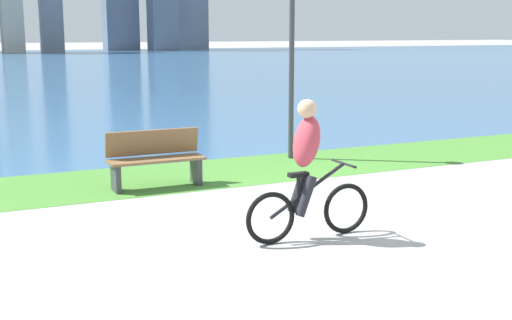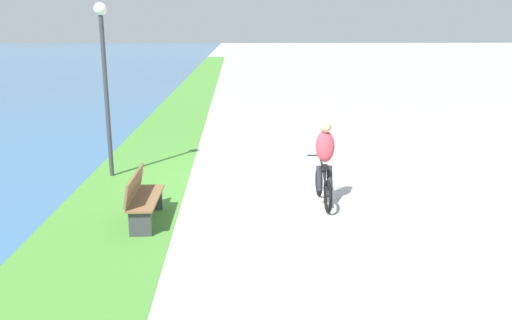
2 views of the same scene
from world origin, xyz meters
name	(u,v)px [view 1 (image 1 of 2)]	position (x,y,z in m)	size (l,w,h in m)	color
ground_plane	(366,208)	(0.00, 0.00, 0.00)	(300.00, 300.00, 0.00)	#9E9E99
grass_strip_bayside	(268,168)	(0.00, 3.08, 0.00)	(120.00, 2.35, 0.01)	#478433
bay_water_surface	(17,65)	(0.00, 45.71, 0.00)	(300.00, 82.89, 0.00)	#386693
cyclist_lead	(307,170)	(-1.45, -0.88, 0.83)	(1.64, 0.52, 1.66)	black
bench_near_path	(155,159)	(-2.27, 2.48, 0.45)	(1.50, 0.47, 0.90)	brown
lamppost_tall	(292,24)	(0.80, 3.74, 2.56)	(0.28, 0.28, 3.92)	#38383D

